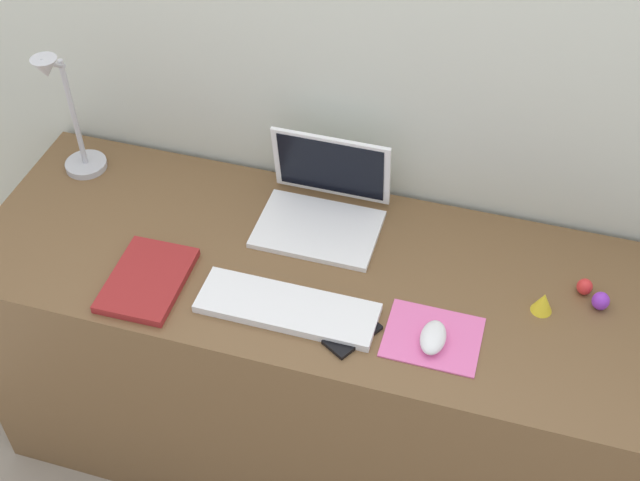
# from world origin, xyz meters

# --- Properties ---
(ground_plane) EXTENTS (6.00, 6.00, 0.00)m
(ground_plane) POSITION_xyz_m (0.00, 0.00, 0.00)
(ground_plane) COLOR gray
(back_wall) EXTENTS (2.95, 0.05, 1.49)m
(back_wall) POSITION_xyz_m (0.00, 0.34, 0.74)
(back_wall) COLOR beige
(back_wall) RESTS_ON ground_plane
(desk) EXTENTS (1.75, 0.61, 0.74)m
(desk) POSITION_xyz_m (0.00, 0.00, 0.37)
(desk) COLOR brown
(desk) RESTS_ON ground_plane
(laptop) EXTENTS (0.30, 0.25, 0.21)m
(laptop) POSITION_xyz_m (-0.07, 0.17, 0.79)
(laptop) COLOR white
(laptop) RESTS_ON desk
(keyboard) EXTENTS (0.41, 0.13, 0.02)m
(keyboard) POSITION_xyz_m (-0.06, -0.15, 0.75)
(keyboard) COLOR white
(keyboard) RESTS_ON desk
(mousepad) EXTENTS (0.21, 0.17, 0.00)m
(mousepad) POSITION_xyz_m (0.27, -0.13, 0.74)
(mousepad) COLOR pink
(mousepad) RESTS_ON desk
(mouse) EXTENTS (0.06, 0.10, 0.03)m
(mouse) POSITION_xyz_m (0.27, -0.15, 0.76)
(mouse) COLOR white
(mouse) RESTS_ON mousepad
(cell_phone) EXTENTS (0.12, 0.14, 0.01)m
(cell_phone) POSITION_xyz_m (0.10, -0.18, 0.74)
(cell_phone) COLOR black
(cell_phone) RESTS_ON desk
(desk_lamp) EXTENTS (0.11, 0.15, 0.38)m
(desk_lamp) POSITION_xyz_m (-0.74, 0.15, 0.92)
(desk_lamp) COLOR #B7B7BC
(desk_lamp) RESTS_ON desk
(notebook_pad) EXTENTS (0.17, 0.24, 0.02)m
(notebook_pad) POSITION_xyz_m (-0.40, -0.16, 0.75)
(notebook_pad) COLOR maroon
(notebook_pad) RESTS_ON desk
(toy_figurine_purple) EXTENTS (0.04, 0.04, 0.04)m
(toy_figurine_purple) POSITION_xyz_m (0.62, 0.06, 0.76)
(toy_figurine_purple) COLOR purple
(toy_figurine_purple) RESTS_ON desk
(toy_figurine_yellow) EXTENTS (0.05, 0.05, 0.05)m
(toy_figurine_yellow) POSITION_xyz_m (0.49, 0.01, 0.77)
(toy_figurine_yellow) COLOR yellow
(toy_figurine_yellow) RESTS_ON desk
(toy_figurine_red) EXTENTS (0.04, 0.04, 0.04)m
(toy_figurine_red) POSITION_xyz_m (0.58, 0.09, 0.76)
(toy_figurine_red) COLOR red
(toy_figurine_red) RESTS_ON desk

